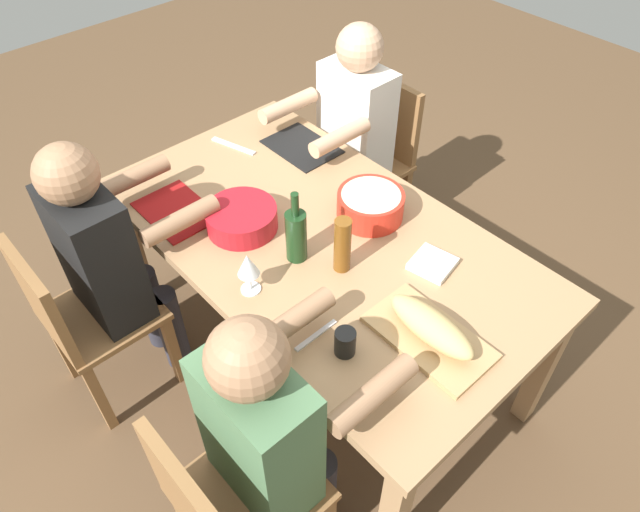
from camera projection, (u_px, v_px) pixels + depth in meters
name	position (u px, v px, depth m)	size (l,w,h in m)	color
ground_plane	(320.00, 351.00, 2.70)	(8.00, 8.00, 0.00)	brown
dining_table	(320.00, 251.00, 2.24)	(1.74, 0.97, 0.74)	#A87F56
chair_far_left	(373.00, 153.00, 2.99)	(0.40, 0.40, 0.85)	olive
diner_far_left	(349.00, 130.00, 2.76)	(0.41, 0.53, 1.20)	#2D2D38
chair_near_right	(228.00, 504.00, 1.73)	(0.40, 0.40, 0.85)	olive
diner_near_right	(271.00, 430.00, 1.66)	(0.41, 0.53, 1.20)	#2D2D38
chair_near_left	(81.00, 317.00, 2.23)	(0.40, 0.40, 0.85)	olive
diner_near_left	(110.00, 255.00, 2.16)	(0.41, 0.53, 1.20)	#2D2D38
serving_bowl_greens	(241.00, 217.00, 2.18)	(0.27, 0.27, 0.09)	#B21923
serving_bowl_pasta	(370.00, 204.00, 2.22)	(0.26, 0.26, 0.11)	red
cutting_board	(429.00, 337.00, 1.83)	(0.40, 0.22, 0.02)	tan
bread_loaf	(431.00, 326.00, 1.79)	(0.32, 0.11, 0.09)	tan
wine_bottle	(296.00, 235.00, 2.02)	(0.08, 0.08, 0.29)	#193819
beer_bottle	(342.00, 245.00, 1.98)	(0.06, 0.06, 0.22)	brown
wine_glass	(248.00, 266.00, 1.91)	(0.08, 0.08, 0.17)	silver
placemat_far_left	(302.00, 147.00, 2.58)	(0.32, 0.23, 0.01)	black
cup_near_right	(345.00, 342.00, 1.77)	(0.07, 0.07, 0.09)	black
fork_near_right	(316.00, 335.00, 1.84)	(0.02, 0.17, 0.01)	silver
placemat_near_left	(176.00, 211.00, 2.27)	(0.32, 0.23, 0.01)	maroon
carving_knife	(233.00, 146.00, 2.58)	(0.23, 0.02, 0.01)	silver
napkin_stack	(433.00, 264.00, 2.06)	(0.14, 0.14, 0.02)	white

